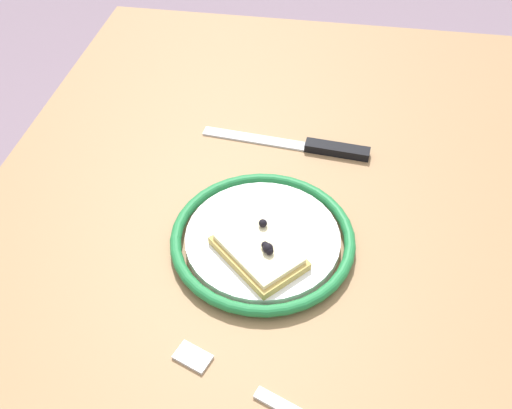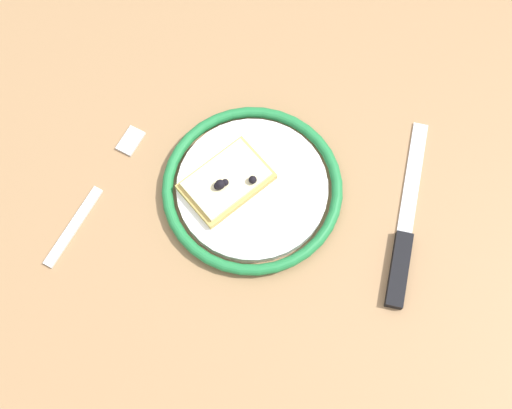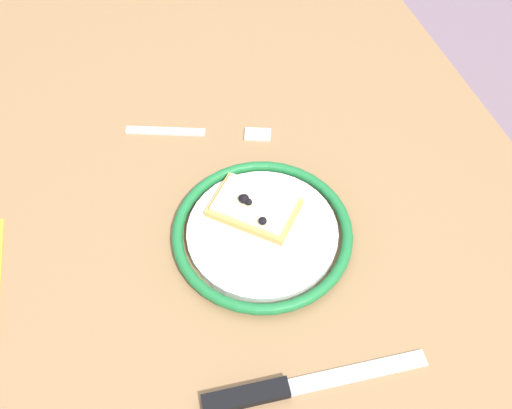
% 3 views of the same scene
% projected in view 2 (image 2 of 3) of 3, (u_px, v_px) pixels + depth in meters
% --- Properties ---
extents(ground_plane, '(6.00, 6.00, 0.00)m').
position_uv_depth(ground_plane, '(240.00, 309.00, 1.49)').
color(ground_plane, slate).
extents(dining_table, '(1.19, 0.75, 0.73)m').
position_uv_depth(dining_table, '(230.00, 215.00, 0.90)').
color(dining_table, '#936D47').
rests_on(dining_table, ground_plane).
extents(plate, '(0.22, 0.22, 0.02)m').
position_uv_depth(plate, '(252.00, 190.00, 0.79)').
color(plate, white).
rests_on(plate, dining_table).
extents(pizza_slice_near, '(0.12, 0.12, 0.03)m').
position_uv_depth(pizza_slice_near, '(226.00, 180.00, 0.78)').
color(pizza_slice_near, tan).
rests_on(pizza_slice_near, plate).
extents(knife, '(0.04, 0.24, 0.01)m').
position_uv_depth(knife, '(403.00, 243.00, 0.77)').
color(knife, silver).
rests_on(knife, dining_table).
extents(fork, '(0.09, 0.19, 0.00)m').
position_uv_depth(fork, '(96.00, 193.00, 0.80)').
color(fork, silver).
rests_on(fork, dining_table).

